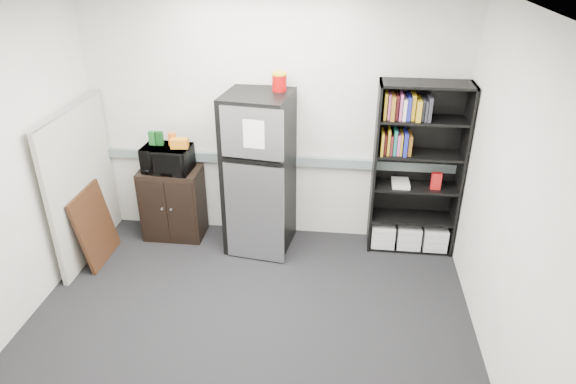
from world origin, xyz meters
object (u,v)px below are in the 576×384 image
object	(u,v)px
bookshelf	(416,172)
microwave	(167,159)
cabinet	(173,203)
refrigerator	(259,174)
cubicle_partition	(82,184)

from	to	relation	value
bookshelf	microwave	bearing A→B (deg)	-178.25
cabinet	refrigerator	world-z (taller)	refrigerator
cabinet	microwave	xyz separation A→B (m)	(-0.00, -0.02, 0.55)
microwave	refrigerator	bearing A→B (deg)	-0.65
cabinet	microwave	bearing A→B (deg)	-90.00
microwave	refrigerator	world-z (taller)	refrigerator
bookshelf	microwave	size ratio (longest dim) A/B	3.67
cabinet	microwave	distance (m)	0.55
bookshelf	cubicle_partition	world-z (taller)	bookshelf
cabinet	microwave	world-z (taller)	microwave
cubicle_partition	cabinet	bearing A→B (deg)	28.00
refrigerator	cubicle_partition	bearing A→B (deg)	-161.47
refrigerator	cabinet	bearing A→B (deg)	-176.76
bookshelf	refrigerator	xyz separation A→B (m)	(-1.63, -0.14, -0.05)
bookshelf	cabinet	bearing A→B (deg)	-178.60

